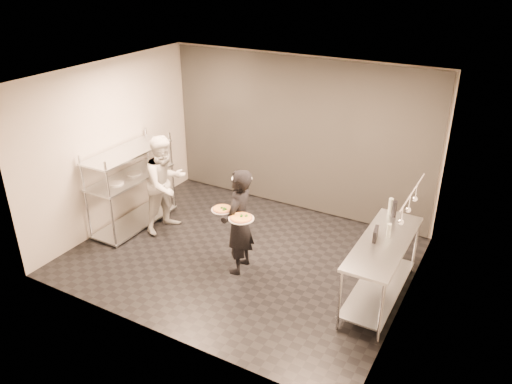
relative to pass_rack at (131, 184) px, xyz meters
The scene contains 13 objects.
room_shell 2.53m from the pass_rack, 28.77° to the left, with size 5.00×4.00×2.80m.
pass_rack is the anchor object (origin of this frame).
prep_counter 4.33m from the pass_rack, ahead, with size 0.60×1.80×0.92m.
utensil_rail 4.64m from the pass_rack, ahead, with size 0.07×1.20×0.31m.
waiter 2.33m from the pass_rack, ahead, with size 0.59×0.39×1.61m, color black.
chef 0.63m from the pass_rack, 16.34° to the left, with size 0.81×0.63×1.67m, color silver.
pizza_plate_near 2.23m from the pass_rack, 12.84° to the right, with size 0.31×0.31×0.05m.
pizza_plate_far 2.57m from the pass_rack, 12.29° to the right, with size 0.36×0.36×0.05m.
salad_plate 2.26m from the pass_rack, ahead, with size 0.30×0.30×0.07m.
pos_monitor 4.22m from the pass_rack, ahead, with size 0.04×0.22×0.16m, color black.
bottle_green 4.26m from the pass_rack, 10.88° to the left, with size 0.07×0.07×0.24m, color gray.
bottle_clear 4.35m from the pass_rack, ahead, with size 0.06×0.06×0.19m, color gray.
bottle_dark 4.32m from the pass_rack, ahead, with size 0.07×0.07×0.24m, color black.
Camera 1 is at (3.44, -5.67, 4.29)m, focal length 35.00 mm.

